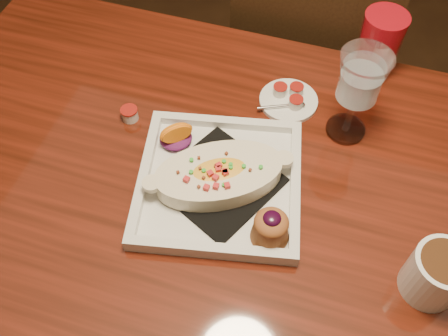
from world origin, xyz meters
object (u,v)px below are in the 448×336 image
(saucer, at_px, (288,99))
(red_tumbler, at_px, (378,46))
(chair_far, at_px, (307,68))
(coffee_mug, at_px, (439,273))
(table, at_px, (251,222))
(plate, at_px, (222,182))
(goblet, at_px, (360,82))

(saucer, height_order, red_tumbler, red_tumbler)
(chair_far, bearing_deg, red_tumbler, 124.98)
(red_tumbler, bearing_deg, coffee_mug, -70.97)
(table, distance_m, plate, 0.14)
(plate, xyz_separation_m, coffee_mug, (0.39, -0.08, 0.03))
(coffee_mug, bearing_deg, red_tumbler, 88.75)
(table, distance_m, goblet, 0.35)
(table, relative_size, coffee_mug, 11.57)
(goblet, xyz_separation_m, red_tumbler, (0.02, 0.19, -0.06))
(coffee_mug, relative_size, goblet, 0.65)
(chair_far, bearing_deg, table, 90.00)
(goblet, bearing_deg, coffee_mug, -57.07)
(chair_far, bearing_deg, coffee_mug, 114.69)
(chair_far, distance_m, goblet, 0.58)
(table, relative_size, red_tumbler, 9.74)
(plate, height_order, goblet, goblet)
(plate, relative_size, red_tumbler, 2.32)
(table, bearing_deg, red_tumbler, 68.12)
(table, height_order, plate, plate)
(table, bearing_deg, goblet, 57.46)
(plate, bearing_deg, saucer, 63.49)
(plate, bearing_deg, red_tumbler, 49.14)
(table, relative_size, saucer, 11.97)
(table, height_order, coffee_mug, coffee_mug)
(chair_far, height_order, saucer, chair_far)
(table, distance_m, red_tumbler, 0.46)
(coffee_mug, distance_m, saucer, 0.46)
(goblet, bearing_deg, plate, -132.43)
(plate, distance_m, saucer, 0.27)
(saucer, relative_size, red_tumbler, 0.81)
(chair_far, distance_m, plate, 0.69)
(saucer, bearing_deg, table, -91.27)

